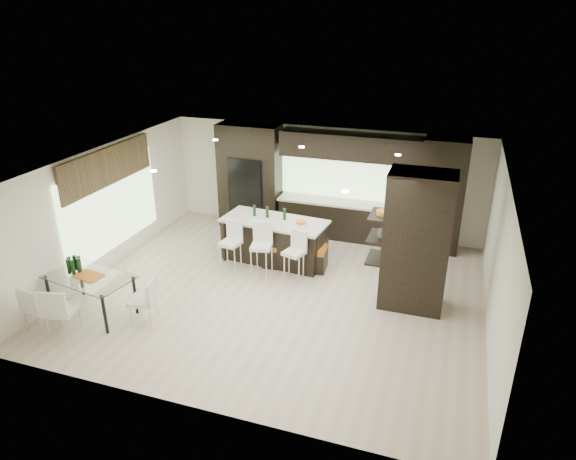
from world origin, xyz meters
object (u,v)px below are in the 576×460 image
(stool_right, at_px, (294,262))
(chair_far, at_px, (40,309))
(chair_near, at_px, (62,313))
(kitchen_island, at_px, (275,240))
(floor_vase, at_px, (399,268))
(bench, at_px, (295,256))
(stool_left, at_px, (231,252))
(dining_table, at_px, (92,295))
(chair_end, at_px, (143,304))
(stool_mid, at_px, (262,256))

(stool_right, relative_size, chair_far, 1.07)
(chair_near, bearing_deg, stool_right, 31.77)
(kitchen_island, height_order, floor_vase, floor_vase)
(bench, bearing_deg, chair_near, -133.54)
(stool_right, height_order, chair_far, stool_right)
(bench, height_order, floor_vase, floor_vase)
(kitchen_island, bearing_deg, stool_left, -126.50)
(kitchen_island, relative_size, chair_far, 2.83)
(chair_near, bearing_deg, stool_left, 47.99)
(floor_vase, relative_size, chair_far, 1.41)
(dining_table, bearing_deg, kitchen_island, 62.18)
(stool_right, distance_m, bench, 0.65)
(kitchen_island, relative_size, stool_left, 2.60)
(chair_near, bearing_deg, kitchen_island, 45.06)
(dining_table, relative_size, chair_far, 1.94)
(dining_table, relative_size, chair_near, 1.76)
(dining_table, bearing_deg, floor_vase, 35.15)
(stool_left, height_order, chair_end, stool_left)
(stool_right, bearing_deg, bench, 123.26)
(chair_far, bearing_deg, bench, 50.60)
(stool_mid, height_order, floor_vase, floor_vase)
(dining_table, bearing_deg, stool_left, 63.65)
(chair_near, relative_size, chair_far, 1.10)
(stool_left, distance_m, chair_end, 2.50)
(bench, height_order, dining_table, dining_table)
(bench, height_order, chair_near, chair_near)
(kitchen_island, distance_m, stool_mid, 0.82)
(chair_end, bearing_deg, bench, -44.69)
(dining_table, bearing_deg, chair_far, -113.58)
(stool_mid, height_order, dining_table, stool_mid)
(floor_vase, relative_size, chair_near, 1.28)
(stool_right, bearing_deg, chair_end, -113.61)
(kitchen_island, height_order, dining_table, kitchen_island)
(stool_right, bearing_deg, dining_table, -125.60)
(chair_near, xyz_separation_m, chair_end, (1.11, 0.78, -0.05))
(stool_left, distance_m, dining_table, 2.99)
(kitchen_island, bearing_deg, bench, -14.51)
(stool_left, relative_size, stool_mid, 0.94)
(chair_far, bearing_deg, stool_right, 44.29)
(bench, relative_size, floor_vase, 1.19)
(bench, height_order, chair_far, chair_far)
(bench, relative_size, dining_table, 0.87)
(stool_mid, bearing_deg, kitchen_island, 80.24)
(kitchen_island, distance_m, stool_left, 1.09)
(stool_mid, bearing_deg, chair_end, -129.84)
(stool_mid, xyz_separation_m, bench, (0.56, 0.62, -0.21))
(stool_mid, distance_m, chair_end, 2.77)
(stool_left, height_order, dining_table, stool_left)
(chair_near, bearing_deg, bench, 38.24)
(stool_left, bearing_deg, dining_table, -116.78)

